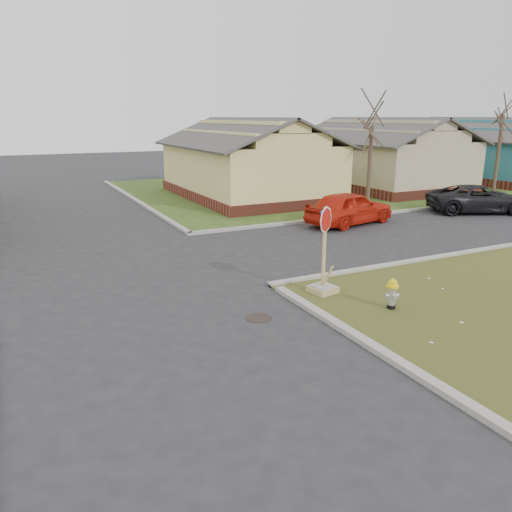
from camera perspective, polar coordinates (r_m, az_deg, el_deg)
name	(u,v)px	position (r m, az deg, el deg)	size (l,w,h in m)	color
ground	(164,327)	(11.89, -10.44, -7.96)	(120.00, 120.00, 0.00)	#252528
verge_far_right	(387,183)	(38.12, 14.70, 8.11)	(37.00, 19.00, 0.05)	#2D4619
curbs	(120,270)	(16.48, -15.33, -1.52)	(80.00, 40.00, 0.12)	#9B968C
manhole	(258,318)	(12.18, 0.28, -7.07)	(0.64, 0.64, 0.01)	black
side_house_yellow	(247,161)	(30.04, -0.98, 10.86)	(7.60, 11.60, 4.70)	brown
side_house_tan	(381,155)	(35.48, 14.05, 11.15)	(7.60, 11.60, 4.70)	brown
side_house_teal	(484,151)	(42.61, 24.59, 10.90)	(7.60, 11.60, 4.70)	brown
tree_mid_right	(369,168)	(26.84, 12.84, 9.82)	(0.22, 0.22, 4.20)	#403325
tree_far_right	(498,155)	(34.18, 25.93, 10.31)	(0.22, 0.22, 4.76)	#403325
fire_hydrant	(392,292)	(12.93, 15.31, -4.00)	(0.29, 0.29, 0.79)	black
stop_sign	(323,274)	(13.70, 7.69, -2.08)	(0.68, 0.66, 2.40)	tan
red_sedan	(350,208)	(22.87, 10.64, 5.45)	(1.79, 4.44, 1.51)	red
dark_pickup	(479,199)	(27.77, 24.09, 5.99)	(2.28, 4.95, 1.38)	black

